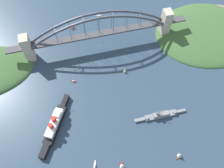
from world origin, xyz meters
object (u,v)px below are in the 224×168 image
at_px(seaplane_taxiing_near_bridge, 72,27).
at_px(channel_marker_buoy, 75,70).
at_px(small_boat_4, 74,81).
at_px(small_boat_2, 125,70).
at_px(harbor_arch_bridge, 99,34).
at_px(seaplane_second_in_formation, 99,16).
at_px(small_boat_3, 180,155).
at_px(ocean_liner, 55,124).
at_px(naval_cruiser, 160,115).
at_px(small_boat_5, 95,166).
at_px(small_boat_0, 122,166).

distance_m(seaplane_taxiing_near_bridge, channel_marker_buoy, 84.70).
distance_m(small_boat_4, channel_marker_buoy, 19.97).
distance_m(small_boat_2, small_boat_4, 74.99).
distance_m(harbor_arch_bridge, small_boat_4, 80.19).
relative_size(seaplane_second_in_formation, small_boat_3, 1.07).
distance_m(ocean_liner, small_boat_3, 156.02).
relative_size(naval_cruiser, channel_marker_buoy, 25.08).
xyz_separation_m(seaplane_taxiing_near_bridge, small_boat_2, (-60.34, 104.86, 1.77)).
bearing_deg(naval_cruiser, small_boat_3, 94.63).
relative_size(harbor_arch_bridge, ocean_liner, 3.41).
height_order(ocean_liner, small_boat_4, ocean_liner).
bearing_deg(ocean_liner, harbor_arch_bridge, -125.42).
distance_m(small_boat_2, small_boat_3, 135.71).
xyz_separation_m(naval_cruiser, small_boat_3, (-4.40, 54.31, 1.60)).
xyz_separation_m(small_boat_4, small_boat_5, (-5.20, 120.32, -0.05)).
bearing_deg(small_boat_4, ocean_liner, 61.39).
height_order(ocean_liner, small_boat_0, ocean_liner).
bearing_deg(small_boat_4, harbor_arch_bridge, -131.58).
bearing_deg(harbor_arch_bridge, ocean_liner, 54.58).
bearing_deg(ocean_liner, small_boat_4, -118.61).
distance_m(seaplane_second_in_formation, small_boat_4, 134.89).
bearing_deg(small_boat_4, seaplane_second_in_formation, -117.60).
height_order(naval_cruiser, small_boat_0, naval_cruiser).
bearing_deg(small_boat_2, small_boat_0, 73.03).
bearing_deg(harbor_arch_bridge, small_boat_0, 85.48).
bearing_deg(seaplane_taxiing_near_bridge, small_boat_5, 87.60).
bearing_deg(small_boat_2, small_boat_4, -1.04).
relative_size(ocean_liner, seaplane_taxiing_near_bridge, 8.36).
distance_m(ocean_liner, small_boat_5, 71.13).
distance_m(small_boat_2, small_boat_5, 137.92).
bearing_deg(small_boat_5, small_boat_0, 163.77).
distance_m(ocean_liner, naval_cruiser, 134.76).
bearing_deg(small_boat_2, small_boat_3, 102.70).
xyz_separation_m(harbor_arch_bridge, seaplane_second_in_formation, (-11.91, -62.52, -23.77)).
bearing_deg(seaplane_second_in_formation, channel_marker_buoy, 60.06).
bearing_deg(naval_cruiser, channel_marker_buoy, -45.96).
xyz_separation_m(small_boat_0, small_boat_5, (30.67, -8.93, -3.60)).
distance_m(naval_cruiser, seaplane_second_in_formation, 202.53).
height_order(ocean_liner, channel_marker_buoy, ocean_liner).
relative_size(seaplane_second_in_formation, small_boat_5, 0.91).
xyz_separation_m(small_boat_2, small_boat_3, (-29.84, 132.38, 0.49)).
bearing_deg(channel_marker_buoy, small_boat_5, 90.16).
bearing_deg(small_boat_0, small_boat_2, -106.97).
xyz_separation_m(naval_cruiser, channel_marker_buoy, (95.53, -98.80, -1.80)).
distance_m(ocean_liner, channel_marker_buoy, 88.62).
height_order(small_boat_0, small_boat_2, small_boat_0).
xyz_separation_m(naval_cruiser, small_boat_2, (25.44, -78.07, 1.11)).
bearing_deg(small_boat_3, channel_marker_buoy, -56.87).
bearing_deg(channel_marker_buoy, ocean_liner, 64.66).
height_order(small_boat_4, small_boat_5, small_boat_5).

